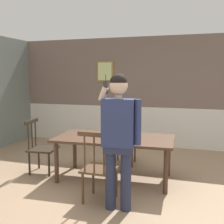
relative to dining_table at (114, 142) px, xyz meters
name	(u,v)px	position (x,y,z in m)	size (l,w,h in m)	color
ground_plane	(105,189)	(-0.01, -0.45, -0.66)	(7.27, 7.27, 0.00)	#9E7F60
room_back_partition	(143,94)	(-0.02, 2.49, 0.65)	(6.61, 0.17, 2.71)	#756056
dining_table	(114,142)	(0.00, 0.00, 0.00)	(2.01, 1.09, 0.73)	#4C3323
chair_near_window	(41,147)	(-1.37, -0.08, -0.19)	(0.51, 0.51, 0.97)	#2D2319
chair_by_doorway	(125,141)	(-0.05, 0.88, -0.20)	(0.48, 0.48, 0.92)	#513823
chair_at_table_head	(99,168)	(0.04, -0.88, -0.17)	(0.47, 0.47, 1.02)	#513823
person_figure	(119,132)	(0.37, -1.02, 0.38)	(0.56, 0.25, 1.78)	#282E49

